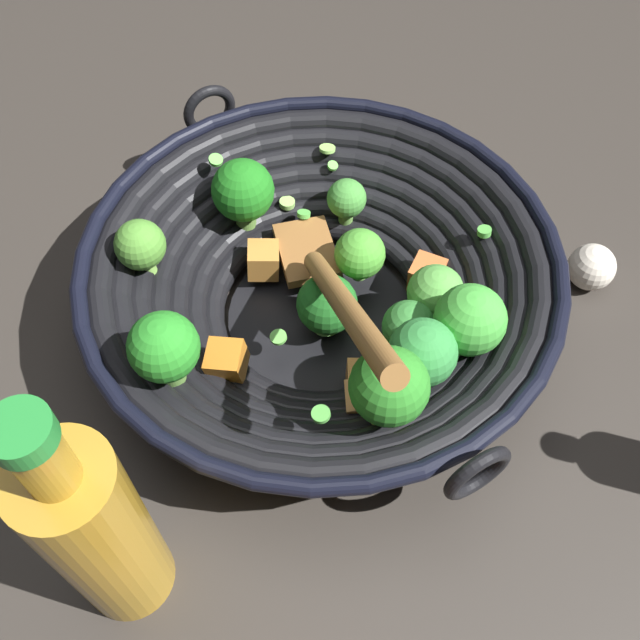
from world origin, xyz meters
TOP-DOWN VIEW (x-y plane):
  - ground_plane at (0.00, 0.00)m, footprint 4.00×4.00m
  - wok at (0.00, -0.00)m, footprint 0.41×0.44m
  - cooking_oil_bottle at (-0.21, -0.17)m, footprint 0.06×0.06m
  - garlic_bulb at (0.25, -0.05)m, footprint 0.04×0.04m

SIDE VIEW (x-z plane):
  - ground_plane at x=0.00m, z-range 0.00..0.00m
  - garlic_bulb at x=0.25m, z-range 0.00..0.04m
  - wok at x=0.00m, z-range -0.04..0.16m
  - cooking_oil_bottle at x=-0.21m, z-range -0.02..0.23m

